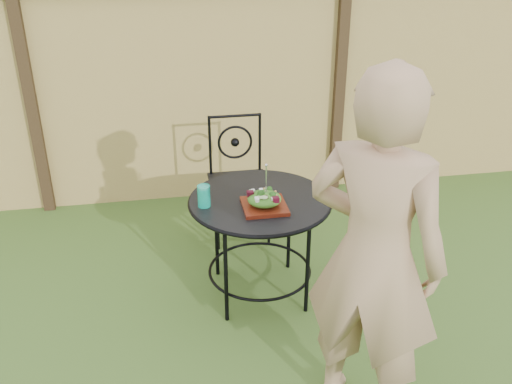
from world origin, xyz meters
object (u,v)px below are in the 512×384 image
at_px(patio_chair, 238,175).
at_px(diner, 374,258).
at_px(patio_table, 260,218).
at_px(salad_plate, 264,206).

relative_size(patio_chair, diner, 0.51).
xyz_separation_m(patio_table, patio_chair, (-0.02, 0.85, -0.08)).
bearing_deg(diner, patio_table, -31.60).
bearing_deg(patio_chair, diner, -79.54).
distance_m(patio_table, patio_chair, 0.86).
distance_m(patio_table, diner, 1.19).
xyz_separation_m(patio_table, diner, (0.34, -1.08, 0.35)).
height_order(patio_table, salad_plate, salad_plate).
relative_size(patio_table, diner, 0.50).
distance_m(patio_table, salad_plate, 0.20).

